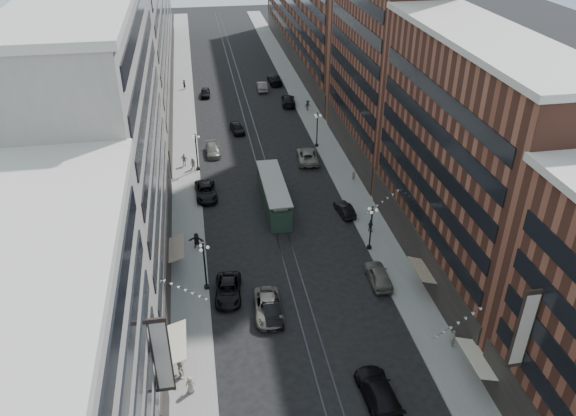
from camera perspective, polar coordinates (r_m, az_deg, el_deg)
ground at (r=86.33m, az=-3.09°, el=5.78°), size 220.00×220.00×0.00m
sidewalk_west at (r=95.04m, az=-10.50°, el=7.78°), size 4.00×180.00×0.15m
sidewalk_east at (r=97.01m, az=2.71°, el=8.76°), size 4.00×180.00×0.15m
rail_west at (r=95.36m, az=-4.26°, el=8.26°), size 0.12×180.00×0.02m
rail_east at (r=95.49m, az=-3.41°, el=8.33°), size 0.12×180.00×0.02m
building_west_mid at (r=56.15m, az=-17.53°, el=5.69°), size 8.00×36.00×28.00m
building_west_far at (r=116.44m, az=-14.38°, el=18.32°), size 8.00×90.00×26.00m
building_east_mid at (r=57.88m, az=17.68°, el=4.23°), size 8.00×30.00×24.00m
building_east_tower at (r=79.58m, az=9.81°, el=19.19°), size 8.00×26.00×42.00m
building_east_far at (r=127.75m, az=2.16°, el=19.79°), size 8.00×72.00×24.00m
lamppost_sw_far at (r=56.67m, az=-8.46°, el=-5.72°), size 1.03×1.14×5.52m
lamppost_sw_mid at (r=80.06m, az=-9.28°, el=5.75°), size 1.03×1.14×5.52m
lamppost_se_far at (r=62.53m, az=8.43°, el=-1.85°), size 1.03×1.14×5.52m
lamppost_se_mid at (r=86.48m, az=2.97°, el=8.08°), size 1.03×1.14×5.52m
streetcar at (r=70.80m, az=-1.46°, el=1.30°), size 2.81×12.71×3.52m
car_2 at (r=56.94m, az=-6.09°, el=-8.28°), size 3.10×5.78×1.54m
car_4 at (r=59.08m, az=9.18°, el=-6.75°), size 2.26×5.22×1.75m
car_5 at (r=54.35m, az=-1.69°, el=-10.30°), size 1.81×4.84×1.58m
car_6 at (r=47.80m, az=9.16°, el=-17.94°), size 2.84×6.27×1.78m
pedestrian_1 at (r=48.26m, az=-9.90°, el=-17.27°), size 0.83×0.49×1.66m
pedestrian_2 at (r=62.60m, az=-11.06°, el=-4.49°), size 0.82×0.57×1.54m
pedestrian_4 at (r=53.23m, az=16.42°, el=-12.58°), size 0.56×1.08×1.78m
car_7 at (r=74.13m, az=-8.34°, el=1.69°), size 2.95×5.95×1.62m
car_8 at (r=85.67m, az=-7.65°, el=5.86°), size 2.18×5.00×1.43m
car_9 at (r=109.82m, az=-8.41°, el=11.52°), size 1.98×4.39×1.46m
car_10 at (r=69.98m, az=5.78°, el=-0.12°), size 2.02×4.43×1.41m
car_11 at (r=82.84m, az=1.98°, el=5.34°), size 3.46×6.45×1.72m
car_12 at (r=104.44m, az=0.03°, el=10.89°), size 3.07×6.12×1.71m
car_13 at (r=92.94m, az=-5.18°, el=8.11°), size 2.44×4.76×1.55m
car_14 at (r=111.99m, az=-2.65°, el=12.26°), size 1.97×5.17×1.68m
pedestrian_5 at (r=63.91m, az=-9.28°, el=-3.28°), size 1.85×0.96×1.91m
pedestrian_6 at (r=82.34m, az=-10.49°, el=4.84°), size 1.22×0.81×1.91m
pedestrian_7 at (r=66.79m, az=8.38°, el=-1.76°), size 0.81×0.81×1.52m
pedestrian_8 at (r=77.64m, az=6.66°, el=3.38°), size 0.71×0.59×1.65m
pedestrian_9 at (r=101.31m, az=2.01°, el=10.37°), size 1.30×0.82×1.88m
car_extra_0 at (r=54.63m, az=-2.02°, el=-10.02°), size 2.98×5.97×1.62m
car_extra_1 at (r=115.87m, az=-1.36°, el=12.94°), size 2.53×6.07×1.75m
pedestrian_extra_0 at (r=81.12m, az=-9.64°, el=4.45°), size 0.96×0.91×1.76m
pedestrian_extra_1 at (r=113.98m, az=-10.50°, el=12.25°), size 0.79×0.82×1.89m
pedestrian_extra_2 at (r=49.41m, az=-10.83°, el=-15.74°), size 0.59×1.77×1.88m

